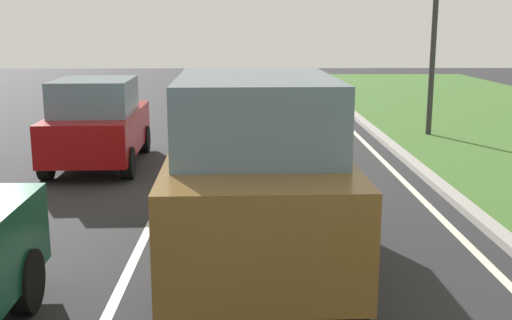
{
  "coord_description": "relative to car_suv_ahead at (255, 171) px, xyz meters",
  "views": [
    {
      "loc": [
        0.68,
        1.93,
        2.83
      ],
      "look_at": [
        0.81,
        9.49,
        1.2
      ],
      "focal_mm": 44.15,
      "sensor_mm": 36.0,
      "label": 1
    }
  ],
  "objects": [
    {
      "name": "lane_line_center",
      "position": [
        -1.48,
        4.96,
        -1.16
      ],
      "size": [
        0.12,
        32.0,
        0.01
      ],
      "primitive_type": "cube",
      "color": "silver",
      "rests_on": "ground"
    },
    {
      "name": "ground_plane",
      "position": [
        -0.78,
        4.96,
        -1.17
      ],
      "size": [
        60.0,
        60.0,
        0.0
      ],
      "primitive_type": "plane",
      "color": "#262628"
    },
    {
      "name": "car_suv_ahead",
      "position": [
        0.0,
        0.0,
        0.0
      ],
      "size": [
        2.07,
        4.55,
        2.28
      ],
      "rotation": [
        0.0,
        0.0,
        0.03
      ],
      "color": "brown",
      "rests_on": "ground"
    },
    {
      "name": "car_hatchback_far",
      "position": [
        -3.11,
        5.57,
        -0.28
      ],
      "size": [
        1.84,
        3.76,
        1.78
      ],
      "rotation": [
        0.0,
        0.0,
        0.04
      ],
      "color": "maroon",
      "rests_on": "ground"
    },
    {
      "name": "curb_right",
      "position": [
        3.32,
        4.96,
        -1.11
      ],
      "size": [
        0.24,
        48.0,
        0.12
      ],
      "primitive_type": "cube",
      "color": "#9E9B93",
      "rests_on": "ground"
    },
    {
      "name": "lane_line_right_edge",
      "position": [
        2.82,
        4.96,
        -1.16
      ],
      "size": [
        0.12,
        32.0,
        0.01
      ],
      "primitive_type": "cube",
      "color": "silver",
      "rests_on": "ground"
    },
    {
      "name": "traffic_light_near_right",
      "position": [
        4.63,
        8.73,
        2.27
      ],
      "size": [
        0.32,
        0.5,
        5.07
      ],
      "color": "#2D2D2D",
      "rests_on": "ground"
    }
  ]
}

